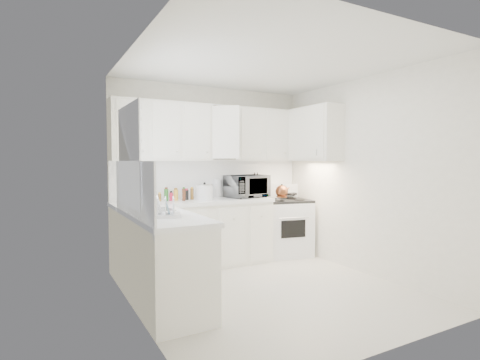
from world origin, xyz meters
TOP-DOWN VIEW (x-y plane):
  - floor at (0.00, 0.00)m, footprint 3.20×3.20m
  - ceiling at (0.00, 0.00)m, footprint 3.20×3.20m
  - wall_back at (0.00, 1.60)m, footprint 3.00×0.00m
  - wall_front at (0.00, -1.60)m, footprint 3.00×0.00m
  - wall_left at (-1.50, 0.00)m, footprint 0.00×3.20m
  - wall_right at (1.50, 0.00)m, footprint 0.00×3.20m
  - window_blinds at (-1.48, 0.35)m, footprint 0.06×0.96m
  - lower_cabinets_back at (-0.39, 1.30)m, footprint 2.22×0.60m
  - lower_cabinets_left at (-1.20, 0.20)m, footprint 0.60×1.60m
  - countertop_back at (-0.39, 1.29)m, footprint 2.24×0.64m
  - countertop_left at (-1.19, 0.20)m, footprint 0.64×1.62m
  - backsplash_back at (0.00, 1.59)m, footprint 2.98×0.02m
  - backsplash_left at (-1.49, 0.20)m, footprint 0.02×1.60m
  - upper_cabinets_back at (0.00, 1.44)m, footprint 3.00×0.33m
  - upper_cabinets_right at (1.33, 0.82)m, footprint 0.33×0.90m
  - sink at (-1.19, 0.55)m, footprint 0.42×0.38m
  - stove at (1.12, 1.26)m, footprint 0.84×0.74m
  - tea_kettle at (0.94, 1.10)m, footprint 0.28×0.25m
  - frying_pan at (1.30, 1.42)m, footprint 0.42×0.53m
  - microwave at (0.45, 1.32)m, footprint 0.65×0.43m
  - rice_cooker at (-0.24, 1.32)m, footprint 0.30×0.30m
  - paper_towel at (0.06, 1.52)m, footprint 0.12×0.12m
  - utensil_crock at (0.54, 1.20)m, footprint 0.15×0.15m
  - dish_rack at (-1.27, 0.02)m, footprint 0.47×0.40m
  - spice_left_0 at (-0.85, 1.42)m, footprint 0.06×0.06m
  - spice_left_1 at (-0.78, 1.33)m, footprint 0.06×0.06m
  - spice_left_2 at (-0.70, 1.42)m, footprint 0.06×0.06m
  - spice_left_3 at (-0.62, 1.33)m, footprint 0.06×0.06m
  - spice_left_4 at (-0.55, 1.42)m, footprint 0.06×0.06m
  - spice_left_5 at (-0.47, 1.33)m, footprint 0.06×0.06m
  - spice_left_6 at (-0.40, 1.42)m, footprint 0.06×0.06m
  - sauce_right_0 at (0.58, 1.46)m, footprint 0.06×0.06m
  - sauce_right_1 at (0.64, 1.40)m, footprint 0.06×0.06m
  - sauce_right_2 at (0.69, 1.46)m, footprint 0.06×0.06m
  - sauce_right_3 at (0.74, 1.40)m, footprint 0.06×0.06m
  - sauce_right_4 at (0.80, 1.46)m, footprint 0.06×0.06m

SIDE VIEW (x-z plane):
  - floor at x=0.00m, z-range 0.00..0.00m
  - lower_cabinets_back at x=-0.39m, z-range 0.00..0.90m
  - lower_cabinets_left at x=-1.20m, z-range 0.00..0.90m
  - stove at x=1.12m, z-range 0.00..1.13m
  - countertop_back at x=-0.39m, z-range 0.90..0.95m
  - countertop_left at x=-1.19m, z-range 0.90..0.95m
  - frying_pan at x=1.30m, z-range 0.95..0.99m
  - spice_left_0 at x=-0.85m, z-range 0.95..1.08m
  - spice_left_1 at x=-0.78m, z-range 0.95..1.08m
  - spice_left_2 at x=-0.70m, z-range 0.95..1.08m
  - spice_left_3 at x=-0.62m, z-range 0.95..1.08m
  - spice_left_4 at x=-0.55m, z-range 0.95..1.08m
  - spice_left_5 at x=-0.47m, z-range 0.95..1.08m
  - spice_left_6 at x=-0.40m, z-range 0.95..1.08m
  - sauce_right_0 at x=0.58m, z-range 0.95..1.14m
  - sauce_right_1 at x=0.64m, z-range 0.95..1.14m
  - sauce_right_2 at x=0.69m, z-range 0.95..1.14m
  - sauce_right_3 at x=0.74m, z-range 0.95..1.14m
  - sauce_right_4 at x=0.80m, z-range 0.95..1.14m
  - tea_kettle at x=0.94m, z-range 0.94..1.16m
  - dish_rack at x=-1.27m, z-range 0.95..1.17m
  - sink at x=-1.19m, z-range 0.92..1.22m
  - rice_cooker at x=-0.24m, z-range 0.95..1.19m
  - paper_towel at x=0.06m, z-range 0.95..1.22m
  - utensil_crock at x=0.54m, z-range 0.95..1.34m
  - microwave at x=0.45m, z-range 0.95..1.36m
  - backsplash_back at x=0.00m, z-range 0.95..1.50m
  - backsplash_left at x=-1.49m, z-range 0.95..1.50m
  - wall_back at x=0.00m, z-range -0.20..2.80m
  - wall_front at x=0.00m, z-range -0.20..2.80m
  - wall_left at x=-1.50m, z-range -0.30..2.90m
  - wall_right at x=1.50m, z-range -0.30..2.90m
  - upper_cabinets_back at x=0.00m, z-range 1.10..1.90m
  - upper_cabinets_right at x=1.33m, z-range 1.10..1.90m
  - window_blinds at x=-1.48m, z-range 1.02..2.08m
  - ceiling at x=0.00m, z-range 2.60..2.60m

